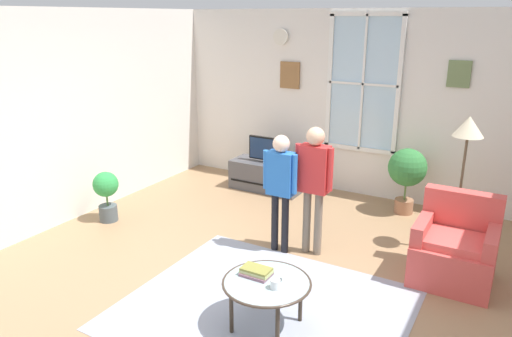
{
  "coord_description": "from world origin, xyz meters",
  "views": [
    {
      "loc": [
        2.13,
        -3.55,
        2.57
      ],
      "look_at": [
        -0.29,
        0.69,
        1.02
      ],
      "focal_mm": 33.95,
      "sensor_mm": 36.0,
      "label": 1
    }
  ],
  "objects_px": {
    "armchair": "(455,250)",
    "remote_near_books": "(276,283)",
    "book_stack": "(256,272)",
    "coffee_table": "(267,285)",
    "television": "(267,149)",
    "potted_plant_by_window": "(407,171)",
    "floor_lamp": "(467,140)",
    "cup": "(275,284)",
    "person_red_shirt": "(314,176)",
    "potted_plant_corner": "(106,192)",
    "person_blue_shirt": "(281,180)",
    "tv_stand": "(267,176)"
  },
  "relations": [
    {
      "from": "armchair",
      "to": "remote_near_books",
      "type": "relative_size",
      "value": 6.21
    },
    {
      "from": "book_stack",
      "to": "coffee_table",
      "type": "bearing_deg",
      "value": -21.22
    },
    {
      "from": "television",
      "to": "potted_plant_by_window",
      "type": "relative_size",
      "value": 0.65
    },
    {
      "from": "armchair",
      "to": "coffee_table",
      "type": "relative_size",
      "value": 1.14
    },
    {
      "from": "potted_plant_by_window",
      "to": "floor_lamp",
      "type": "height_order",
      "value": "floor_lamp"
    },
    {
      "from": "armchair",
      "to": "remote_near_books",
      "type": "distance_m",
      "value": 2.01
    },
    {
      "from": "coffee_table",
      "to": "book_stack",
      "type": "height_order",
      "value": "book_stack"
    },
    {
      "from": "cup",
      "to": "floor_lamp",
      "type": "distance_m",
      "value": 2.71
    },
    {
      "from": "television",
      "to": "person_red_shirt",
      "type": "bearing_deg",
      "value": -47.67
    },
    {
      "from": "television",
      "to": "potted_plant_corner",
      "type": "relative_size",
      "value": 0.88
    },
    {
      "from": "armchair",
      "to": "person_red_shirt",
      "type": "bearing_deg",
      "value": -172.95
    },
    {
      "from": "television",
      "to": "person_blue_shirt",
      "type": "bearing_deg",
      "value": -57.26
    },
    {
      "from": "person_blue_shirt",
      "to": "potted_plant_by_window",
      "type": "distance_m",
      "value": 2.09
    },
    {
      "from": "book_stack",
      "to": "floor_lamp",
      "type": "height_order",
      "value": "floor_lamp"
    },
    {
      "from": "tv_stand",
      "to": "person_red_shirt",
      "type": "bearing_deg",
      "value": -47.72
    },
    {
      "from": "tv_stand",
      "to": "potted_plant_by_window",
      "type": "distance_m",
      "value": 2.1
    },
    {
      "from": "television",
      "to": "person_red_shirt",
      "type": "relative_size",
      "value": 0.4
    },
    {
      "from": "coffee_table",
      "to": "potted_plant_by_window",
      "type": "relative_size",
      "value": 0.84
    },
    {
      "from": "television",
      "to": "book_stack",
      "type": "relative_size",
      "value": 2.26
    },
    {
      "from": "coffee_table",
      "to": "cup",
      "type": "bearing_deg",
      "value": -26.57
    },
    {
      "from": "remote_near_books",
      "to": "person_blue_shirt",
      "type": "relative_size",
      "value": 0.1
    },
    {
      "from": "television",
      "to": "armchair",
      "type": "distance_m",
      "value": 3.25
    },
    {
      "from": "cup",
      "to": "floor_lamp",
      "type": "bearing_deg",
      "value": 65.78
    },
    {
      "from": "armchair",
      "to": "book_stack",
      "type": "bearing_deg",
      "value": -131.15
    },
    {
      "from": "tv_stand",
      "to": "armchair",
      "type": "height_order",
      "value": "armchair"
    },
    {
      "from": "person_blue_shirt",
      "to": "floor_lamp",
      "type": "relative_size",
      "value": 0.87
    },
    {
      "from": "armchair",
      "to": "floor_lamp",
      "type": "distance_m",
      "value": 1.18
    },
    {
      "from": "television",
      "to": "cup",
      "type": "distance_m",
      "value": 3.56
    },
    {
      "from": "person_red_shirt",
      "to": "floor_lamp",
      "type": "relative_size",
      "value": 0.93
    },
    {
      "from": "book_stack",
      "to": "floor_lamp",
      "type": "bearing_deg",
      "value": 60.02
    },
    {
      "from": "cup",
      "to": "person_red_shirt",
      "type": "xyz_separation_m",
      "value": [
        -0.32,
        1.51,
        0.43
      ]
    },
    {
      "from": "floor_lamp",
      "to": "person_blue_shirt",
      "type": "bearing_deg",
      "value": -150.26
    },
    {
      "from": "coffee_table",
      "to": "potted_plant_by_window",
      "type": "distance_m",
      "value": 3.19
    },
    {
      "from": "person_red_shirt",
      "to": "person_blue_shirt",
      "type": "xyz_separation_m",
      "value": [
        -0.34,
        -0.14,
        -0.06
      ]
    },
    {
      "from": "tv_stand",
      "to": "floor_lamp",
      "type": "bearing_deg",
      "value": -14.63
    },
    {
      "from": "tv_stand",
      "to": "remote_near_books",
      "type": "xyz_separation_m",
      "value": [
        1.74,
        -3.03,
        0.23
      ]
    },
    {
      "from": "television",
      "to": "potted_plant_by_window",
      "type": "xyz_separation_m",
      "value": [
        2.06,
        0.12,
        -0.05
      ]
    },
    {
      "from": "coffee_table",
      "to": "floor_lamp",
      "type": "relative_size",
      "value": 0.49
    },
    {
      "from": "potted_plant_corner",
      "to": "person_blue_shirt",
      "type": "bearing_deg",
      "value": 8.55
    },
    {
      "from": "remote_near_books",
      "to": "person_red_shirt",
      "type": "relative_size",
      "value": 0.1
    },
    {
      "from": "floor_lamp",
      "to": "coffee_table",
      "type": "bearing_deg",
      "value": -116.96
    },
    {
      "from": "coffee_table",
      "to": "cup",
      "type": "height_order",
      "value": "cup"
    },
    {
      "from": "television",
      "to": "coffee_table",
      "type": "relative_size",
      "value": 0.77
    },
    {
      "from": "book_stack",
      "to": "person_red_shirt",
      "type": "xyz_separation_m",
      "value": [
        -0.08,
        1.41,
        0.44
      ]
    },
    {
      "from": "armchair",
      "to": "person_blue_shirt",
      "type": "bearing_deg",
      "value": -170.02
    },
    {
      "from": "coffee_table",
      "to": "potted_plant_corner",
      "type": "distance_m",
      "value": 3.04
    },
    {
      "from": "book_stack",
      "to": "potted_plant_by_window",
      "type": "bearing_deg",
      "value": 80.16
    },
    {
      "from": "armchair",
      "to": "potted_plant_corner",
      "type": "distance_m",
      "value": 4.2
    },
    {
      "from": "cup",
      "to": "tv_stand",
      "type": "bearing_deg",
      "value": 119.66
    },
    {
      "from": "television",
      "to": "coffee_table",
      "type": "height_order",
      "value": "television"
    }
  ]
}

